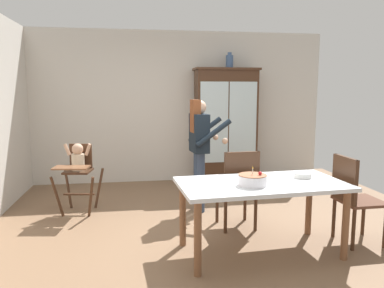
{
  "coord_description": "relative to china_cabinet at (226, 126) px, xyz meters",
  "views": [
    {
      "loc": [
        -0.82,
        -4.09,
        1.66
      ],
      "look_at": [
        -0.07,
        0.7,
        0.95
      ],
      "focal_mm": 34.67,
      "sensor_mm": 36.0,
      "label": 1
    }
  ],
  "objects": [
    {
      "name": "dining_chair_right_end",
      "position": [
        0.68,
        -2.91,
        -0.47
      ],
      "size": [
        0.45,
        0.45,
        0.96
      ],
      "rotation": [
        0.0,
        0.0,
        1.59
      ],
      "color": "#422819",
      "rests_on": "ground_plane"
    },
    {
      "name": "high_chair_with_toddler",
      "position": [
        -2.39,
        -1.38,
        -0.37
      ],
      "size": [
        0.65,
        0.75,
        0.95
      ],
      "rotation": [
        0.0,
        0.0,
        -0.15
      ],
      "color": "#422819",
      "rests_on": "ground_plane"
    },
    {
      "name": "ceramic_vase",
      "position": [
        0.06,
        0.0,
        1.13
      ],
      "size": [
        0.13,
        0.13,
        0.27
      ],
      "color": "#3D567F",
      "rests_on": "china_cabinet"
    },
    {
      "name": "ground_plane",
      "position": [
        -0.8,
        -2.37,
        -1.03
      ],
      "size": [
        6.24,
        6.24,
        0.0
      ],
      "primitive_type": "plane",
      "color": "brown"
    },
    {
      "name": "dining_chair_far_side",
      "position": [
        -0.42,
        -2.34,
        -0.47
      ],
      "size": [
        0.46,
        0.46,
        0.96
      ],
      "rotation": [
        0.0,
        0.0,
        3.19
      ],
      "color": "#422819",
      "rests_on": "ground_plane"
    },
    {
      "name": "wall_back",
      "position": [
        -0.8,
        0.26,
        0.32
      ],
      "size": [
        5.32,
        0.06,
        2.7
      ],
      "primitive_type": "cube",
      "color": "beige",
      "rests_on": "ground_plane"
    },
    {
      "name": "adult_person",
      "position": [
        -0.75,
        -1.54,
        -0.06
      ],
      "size": [
        0.53,
        0.52,
        1.53
      ],
      "rotation": [
        0.0,
        0.0,
        1.67
      ],
      "color": "#33425B",
      "rests_on": "ground_plane"
    },
    {
      "name": "serving_bowl",
      "position": [
        0.12,
        -2.87,
        -0.26
      ],
      "size": [
        0.18,
        0.18,
        0.05
      ],
      "primitive_type": "cylinder",
      "color": "silver",
      "rests_on": "dining_table"
    },
    {
      "name": "dining_table",
      "position": [
        -0.37,
        -2.98,
        -0.38
      ],
      "size": [
        1.72,
        0.97,
        0.74
      ],
      "color": "silver",
      "rests_on": "ground_plane"
    },
    {
      "name": "birthday_cake",
      "position": [
        -0.5,
        -3.09,
        -0.23
      ],
      "size": [
        0.28,
        0.28,
        0.19
      ],
      "color": "white",
      "rests_on": "dining_table"
    },
    {
      "name": "china_cabinet",
      "position": [
        0.0,
        0.0,
        0.0
      ],
      "size": [
        1.14,
        0.48,
        2.04
      ],
      "color": "#422819",
      "rests_on": "ground_plane"
    }
  ]
}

